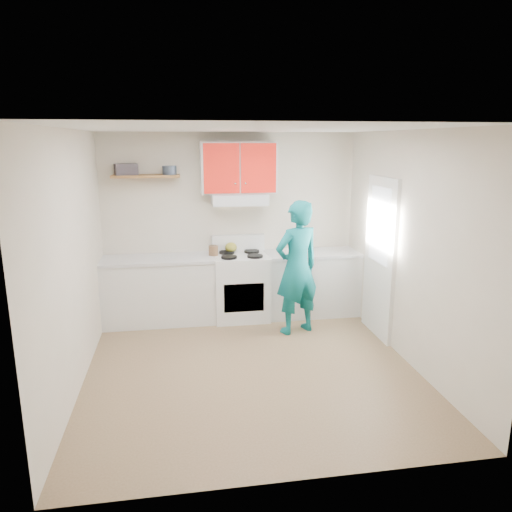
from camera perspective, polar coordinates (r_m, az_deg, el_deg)
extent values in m
plane|color=brown|center=(5.56, -0.63, -12.99)|extent=(3.80, 3.80, 0.00)
cube|color=white|center=(4.98, -0.71, 14.87)|extent=(3.60, 3.80, 0.04)
cube|color=beige|center=(6.96, -3.02, 3.71)|extent=(3.60, 0.04, 2.60)
cube|color=beige|center=(3.33, 4.30, -7.32)|extent=(3.60, 0.04, 2.60)
cube|color=beige|center=(5.17, -20.79, -0.60)|extent=(0.04, 3.80, 2.60)
cube|color=beige|center=(5.67, 17.64, 0.82)|extent=(0.04, 3.80, 2.60)
cube|color=white|center=(6.33, 14.45, -0.23)|extent=(0.05, 0.85, 2.05)
cube|color=white|center=(6.24, 14.45, 3.55)|extent=(0.01, 0.55, 0.95)
cube|color=silver|center=(6.84, -11.36, -4.06)|extent=(1.52, 0.60, 0.90)
cube|color=silver|center=(7.09, 6.55, -3.25)|extent=(1.32, 0.60, 0.90)
cube|color=white|center=(6.86, -1.80, -3.65)|extent=(0.76, 0.65, 0.92)
cube|color=silver|center=(6.70, -2.00, 6.75)|extent=(0.76, 0.44, 0.15)
cube|color=red|center=(6.72, -2.09, 10.41)|extent=(1.02, 0.33, 0.70)
cube|color=brown|center=(6.70, -12.90, 9.22)|extent=(0.90, 0.30, 0.04)
cube|color=#3B343B|center=(6.72, -15.14, 9.89)|extent=(0.33, 0.27, 0.15)
cylinder|color=#333D4C|center=(6.65, -10.22, 9.97)|extent=(0.21, 0.21, 0.12)
ellipsoid|color=olive|center=(6.90, -2.98, 1.02)|extent=(0.20, 0.20, 0.15)
cylinder|color=brown|center=(6.74, -5.07, 0.57)|extent=(0.15, 0.15, 0.16)
cube|color=olive|center=(6.77, 3.81, 0.04)|extent=(0.33, 0.28, 0.02)
cube|color=#B41612|center=(7.08, 9.41, 0.43)|extent=(0.36, 0.32, 0.01)
imported|color=#0C676C|center=(6.25, 4.88, -1.40)|extent=(0.75, 0.62, 1.76)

